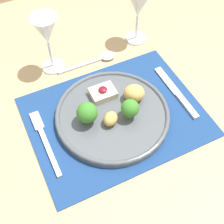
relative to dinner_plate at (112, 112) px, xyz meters
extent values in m
plane|color=brown|center=(0.01, 0.00, -0.80)|extent=(8.00, 8.00, 0.00)
cube|color=tan|center=(0.01, 0.00, -0.03)|extent=(1.27, 1.26, 0.03)
cylinder|color=tan|center=(0.58, 0.56, -0.42)|extent=(0.06, 0.06, 0.75)
cube|color=navy|center=(0.01, 0.00, -0.02)|extent=(0.45, 0.35, 0.00)
cylinder|color=#4C5156|center=(0.00, 0.00, -0.01)|extent=(0.30, 0.30, 0.02)
torus|color=#4C5156|center=(0.00, 0.00, 0.00)|extent=(0.30, 0.30, 0.01)
cube|color=beige|center=(0.00, 0.06, 0.01)|extent=(0.07, 0.05, 0.02)
ellipsoid|color=maroon|center=(0.00, 0.06, 0.02)|extent=(0.02, 0.02, 0.01)
cylinder|color=#84B256|center=(0.04, -0.03, 0.01)|extent=(0.01, 0.01, 0.02)
sphere|color=#387A28|center=(0.04, -0.03, 0.03)|extent=(0.05, 0.05, 0.05)
cylinder|color=#84B256|center=(-0.07, 0.00, 0.01)|extent=(0.01, 0.01, 0.02)
sphere|color=#387A28|center=(-0.07, 0.00, 0.04)|extent=(0.05, 0.05, 0.05)
ellipsoid|color=tan|center=(0.07, 0.02, 0.02)|extent=(0.07, 0.07, 0.04)
ellipsoid|color=tan|center=(-0.02, -0.03, 0.02)|extent=(0.05, 0.05, 0.03)
cube|color=silver|center=(-0.18, -0.03, -0.01)|extent=(0.01, 0.14, 0.01)
cube|color=silver|center=(-0.18, 0.07, -0.01)|extent=(0.02, 0.06, 0.01)
cube|color=silver|center=(0.20, -0.06, -0.01)|extent=(0.02, 0.09, 0.01)
cube|color=silver|center=(0.20, 0.04, -0.01)|extent=(0.02, 0.11, 0.00)
cube|color=silver|center=(0.00, 0.21, -0.02)|extent=(0.14, 0.01, 0.01)
ellipsoid|color=silver|center=(0.09, 0.21, -0.01)|extent=(0.05, 0.04, 0.01)
cylinder|color=white|center=(0.20, 0.25, -0.02)|extent=(0.07, 0.07, 0.01)
cylinder|color=white|center=(0.20, 0.25, 0.03)|extent=(0.01, 0.01, 0.08)
cone|color=white|center=(0.20, 0.25, 0.11)|extent=(0.07, 0.07, 0.08)
cylinder|color=white|center=(-0.08, 0.24, -0.02)|extent=(0.07, 0.07, 0.01)
cylinder|color=white|center=(-0.08, 0.24, 0.03)|extent=(0.01, 0.01, 0.09)
cone|color=white|center=(-0.08, 0.24, 0.12)|extent=(0.07, 0.07, 0.08)
camera|label=1|loc=(-0.21, -0.43, 0.65)|focal=50.00mm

